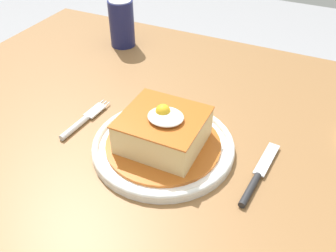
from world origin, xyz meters
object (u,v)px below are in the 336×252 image
object	(u,v)px
main_plate	(163,145)
soda_can	(122,23)
fork	(81,122)
knife	(255,180)

from	to	relation	value
main_plate	soda_can	bearing A→B (deg)	130.33
main_plate	fork	distance (m)	0.18
fork	knife	xyz separation A→B (m)	(0.35, -0.01, 0.00)
soda_can	knife	bearing A→B (deg)	-37.08
main_plate	knife	world-z (taller)	main_plate
knife	fork	bearing A→B (deg)	178.97
fork	knife	bearing A→B (deg)	-1.03
fork	soda_can	xyz separation A→B (m)	(-0.11, 0.34, 0.06)
knife	soda_can	bearing A→B (deg)	142.92
main_plate	fork	xyz separation A→B (m)	(-0.18, -0.00, -0.00)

